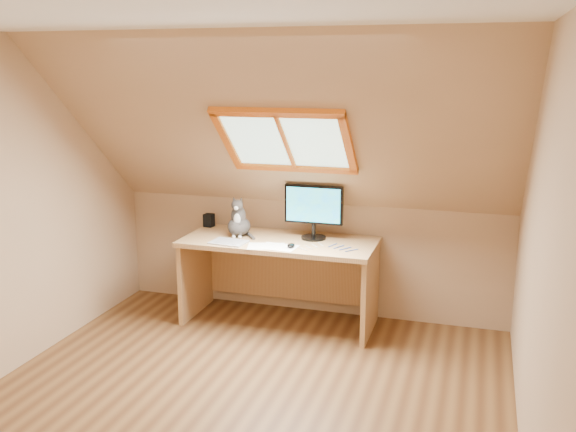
% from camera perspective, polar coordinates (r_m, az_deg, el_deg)
% --- Properties ---
extents(ground, '(3.50, 3.50, 0.00)m').
position_cam_1_polar(ground, '(4.43, -4.32, -16.18)').
color(ground, brown).
rests_on(ground, ground).
extents(room_shell, '(3.52, 3.52, 2.41)m').
position_cam_1_polar(room_shell, '(3.85, -5.18, 2.07)').
color(room_shell, tan).
rests_on(room_shell, ground).
extents(desk, '(1.63, 0.71, 0.74)m').
position_cam_1_polar(desk, '(5.54, -0.56, -4.20)').
color(desk, tan).
rests_on(desk, ground).
extents(monitor, '(0.50, 0.21, 0.46)m').
position_cam_1_polar(monitor, '(5.38, 2.30, 0.68)').
color(monitor, black).
rests_on(monitor, desk).
extents(cat, '(0.23, 0.26, 0.36)m').
position_cam_1_polar(cat, '(5.52, -4.41, -0.51)').
color(cat, '#403A38').
rests_on(cat, desk).
extents(desk_speaker, '(0.09, 0.09, 0.12)m').
position_cam_1_polar(desk_speaker, '(5.89, -7.04, -0.38)').
color(desk_speaker, black).
rests_on(desk_speaker, desk).
extents(graphics_tablet, '(0.31, 0.24, 0.01)m').
position_cam_1_polar(graphics_tablet, '(5.33, -5.29, -2.34)').
color(graphics_tablet, '#B2B2B7').
rests_on(graphics_tablet, desk).
extents(mouse, '(0.07, 0.11, 0.03)m').
position_cam_1_polar(mouse, '(5.17, 0.27, -2.65)').
color(mouse, black).
rests_on(mouse, desk).
extents(papers, '(0.33, 0.27, 0.00)m').
position_cam_1_polar(papers, '(5.18, -2.00, -2.79)').
color(papers, white).
rests_on(papers, desk).
extents(cables, '(0.51, 0.26, 0.01)m').
position_cam_1_polar(cables, '(5.18, 3.76, -2.80)').
color(cables, silver).
rests_on(cables, desk).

